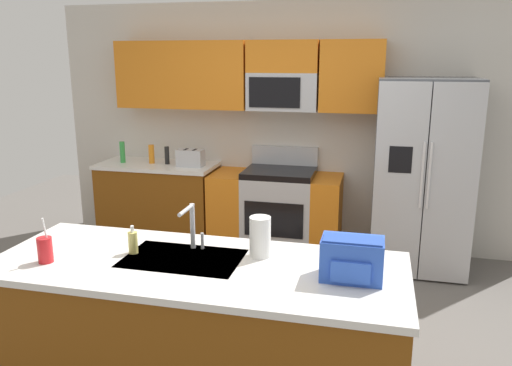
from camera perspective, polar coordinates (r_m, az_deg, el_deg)
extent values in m
plane|color=#66605B|center=(3.93, -1.99, -17.17)|extent=(9.00, 9.00, 0.00)
cube|color=beige|center=(5.51, 3.95, 6.30)|extent=(5.20, 0.10, 2.60)
cube|color=orange|center=(5.72, -11.64, 11.86)|extent=(0.70, 0.32, 0.70)
cube|color=orange|center=(5.45, -4.72, 12.01)|extent=(0.72, 0.32, 0.70)
cube|color=orange|center=(5.19, 10.78, 11.72)|extent=(0.62, 0.32, 0.70)
cube|color=#B7BABF|center=(5.28, 3.09, 10.23)|extent=(0.72, 0.32, 0.38)
cube|color=black|center=(5.13, 2.08, 10.13)|extent=(0.52, 0.01, 0.30)
cube|color=orange|center=(5.27, 3.14, 14.03)|extent=(0.72, 0.32, 0.32)
cube|color=brown|center=(5.78, -10.82, -2.38)|extent=(1.26, 0.60, 0.86)
cube|color=silver|center=(5.67, -11.03, 1.99)|extent=(1.29, 0.63, 0.04)
cube|color=#B7BABF|center=(5.38, 2.64, -3.50)|extent=(0.72, 0.60, 0.84)
cube|color=black|center=(5.08, 1.98, -4.18)|extent=(0.60, 0.01, 0.36)
cube|color=black|center=(5.26, 2.69, 1.18)|extent=(0.72, 0.60, 0.06)
cube|color=#B7BABF|center=(5.49, 3.25, 3.11)|extent=(0.72, 0.06, 0.20)
cube|color=orange|center=(5.50, -2.90, -3.10)|extent=(0.36, 0.60, 0.84)
cube|color=orange|center=(5.31, 7.95, -3.85)|extent=(0.28, 0.60, 0.84)
cube|color=#4C4F54|center=(5.13, 18.14, 0.79)|extent=(0.90, 0.70, 1.85)
cube|color=#B7BABF|center=(4.75, 15.75, -0.04)|extent=(0.44, 0.04, 1.81)
cube|color=#B7BABF|center=(4.79, 21.13, -0.35)|extent=(0.44, 0.04, 1.81)
cylinder|color=silver|center=(4.71, 18.20, 0.83)|extent=(0.02, 0.02, 0.60)
cylinder|color=silver|center=(4.72, 18.93, 0.79)|extent=(0.02, 0.02, 0.60)
cube|color=black|center=(4.68, 15.94, 2.53)|extent=(0.20, 0.00, 0.24)
cube|color=brown|center=(3.13, -6.49, -16.88)|extent=(2.32, 0.87, 0.86)
cube|color=silver|center=(2.93, -6.74, -9.29)|extent=(2.36, 0.91, 0.04)
cube|color=#B7BABF|center=(3.00, -8.21, -8.63)|extent=(0.68, 0.44, 0.03)
cube|color=#B7BABF|center=(5.45, -7.38, 2.82)|extent=(0.28, 0.16, 0.18)
cube|color=black|center=(5.45, -7.90, 3.75)|extent=(0.03, 0.11, 0.01)
cube|color=black|center=(5.41, -6.91, 3.71)|extent=(0.03, 0.11, 0.01)
cylinder|color=black|center=(5.60, -9.98, 3.09)|extent=(0.05, 0.05, 0.19)
cylinder|color=orange|center=(5.67, -11.68, 3.21)|extent=(0.06, 0.06, 0.20)
cylinder|color=green|center=(5.78, -14.79, 3.37)|extent=(0.06, 0.06, 0.23)
cylinder|color=#B7BABF|center=(3.10, -7.15, -4.82)|extent=(0.03, 0.03, 0.28)
cylinder|color=#B7BABF|center=(2.97, -7.91, -3.04)|extent=(0.02, 0.20, 0.02)
cylinder|color=#B7BABF|center=(3.11, -6.06, -6.49)|extent=(0.02, 0.02, 0.10)
cylinder|color=red|center=(3.12, -22.65, -6.96)|extent=(0.08, 0.08, 0.15)
cylinder|color=white|center=(3.08, -22.68, -4.84)|extent=(0.01, 0.03, 0.14)
cylinder|color=#D8CC66|center=(3.11, -13.68, -6.54)|extent=(0.06, 0.06, 0.13)
cylinder|color=white|center=(3.08, -13.77, -5.05)|extent=(0.02, 0.02, 0.04)
cylinder|color=white|center=(2.95, 0.46, -6.08)|extent=(0.12, 0.12, 0.24)
cube|color=blue|center=(2.72, 10.75, -8.39)|extent=(0.32, 0.20, 0.22)
cube|color=#2749A9|center=(2.66, 10.82, -6.46)|extent=(0.30, 0.14, 0.03)
cube|color=blue|center=(2.63, 10.59, -9.85)|extent=(0.20, 0.03, 0.11)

